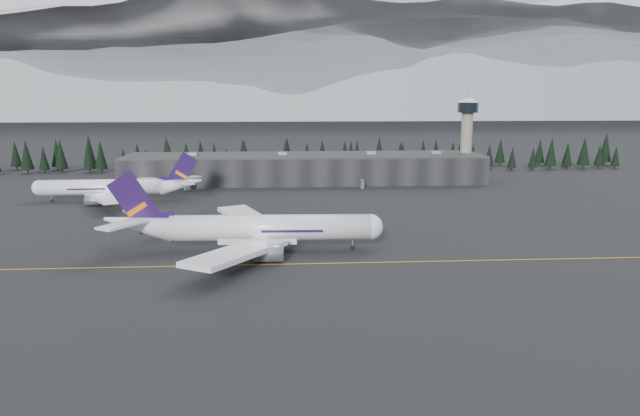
{
  "coord_description": "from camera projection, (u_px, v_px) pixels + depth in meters",
  "views": [
    {
      "loc": [
        -9.97,
        -131.49,
        39.53
      ],
      "look_at": [
        0.0,
        20.0,
        9.0
      ],
      "focal_mm": 32.0,
      "sensor_mm": 36.0,
      "label": 1
    }
  ],
  "objects": [
    {
      "name": "terminal",
      "position": [
        305.0,
        168.0,
        258.11
      ],
      "size": [
        160.0,
        30.0,
        12.6
      ],
      "color": "black",
      "rests_on": "ground"
    },
    {
      "name": "ground",
      "position": [
        325.0,
        261.0,
        137.07
      ],
      "size": [
        1400.0,
        1400.0,
        0.0
      ],
      "primitive_type": "plane",
      "color": "black",
      "rests_on": "ground"
    },
    {
      "name": "control_tower",
      "position": [
        467.0,
        129.0,
        262.5
      ],
      "size": [
        10.0,
        10.0,
        37.7
      ],
      "color": "gray",
      "rests_on": "ground"
    },
    {
      "name": "jet_parked",
      "position": [
        117.0,
        187.0,
        212.47
      ],
      "size": [
        62.48,
        57.68,
        18.37
      ],
      "rotation": [
        0.0,
        0.0,
        3.15
      ],
      "color": "white",
      "rests_on": "ground"
    },
    {
      "name": "taxiline",
      "position": [
        326.0,
        263.0,
        135.11
      ],
      "size": [
        400.0,
        0.4,
        0.02
      ],
      "primitive_type": "cube",
      "color": "gold",
      "rests_on": "ground"
    },
    {
      "name": "mountain_ridge",
      "position": [
        287.0,
        114.0,
        1115.32
      ],
      "size": [
        4400.0,
        900.0,
        420.0
      ],
      "primitive_type": null,
      "color": "white",
      "rests_on": "ground"
    },
    {
      "name": "treeline",
      "position": [
        302.0,
        157.0,
        294.07
      ],
      "size": [
        360.0,
        20.0,
        15.0
      ],
      "primitive_type": "cube",
      "color": "black",
      "rests_on": "ground"
    },
    {
      "name": "jet_main",
      "position": [
        246.0,
        228.0,
        144.84
      ],
      "size": [
        71.16,
        65.63,
        20.91
      ],
      "rotation": [
        0.0,
        0.0,
        -0.04
      ],
      "color": "white",
      "rests_on": "ground"
    },
    {
      "name": "gse_vehicle_a",
      "position": [
        187.0,
        189.0,
        235.47
      ],
      "size": [
        4.58,
        6.13,
        1.55
      ],
      "primitive_type": "imported",
      "rotation": [
        0.0,
        0.0,
        0.41
      ],
      "color": "#BCBCBE",
      "rests_on": "ground"
    },
    {
      "name": "gse_vehicle_b",
      "position": [
        363.0,
        187.0,
        239.79
      ],
      "size": [
        4.66,
        3.51,
        1.48
      ],
      "primitive_type": "imported",
      "rotation": [
        0.0,
        0.0,
        -1.1
      ],
      "color": "#B8B8BB",
      "rests_on": "ground"
    }
  ]
}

